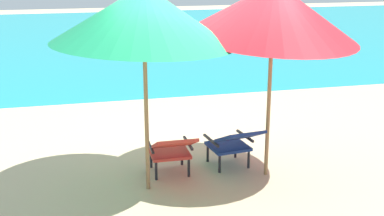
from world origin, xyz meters
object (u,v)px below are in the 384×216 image
Objects in this scene: beach_umbrella_left at (144,15)px; beach_umbrella_right at (273,11)px; lounge_chair_right at (234,142)px; lounge_chair_left at (172,149)px.

beach_umbrella_right reaches higher than beach_umbrella_left.
lounge_chair_right is at bearing 14.54° from beach_umbrella_left.
beach_umbrella_right is (1.61, 0.06, 0.01)m from beach_umbrella_left.
lounge_chair_left is 0.29× the size of beach_umbrella_right.
beach_umbrella_left is 1.61m from beach_umbrella_right.
lounge_chair_left is at bearing 170.42° from beach_umbrella_right.
lounge_chair_right is 2.19m from beach_umbrella_left.
lounge_chair_right is 1.84m from beach_umbrella_right.
lounge_chair_right is 0.36× the size of beach_umbrella_left.
beach_umbrella_left is at bearing -165.46° from lounge_chair_right.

